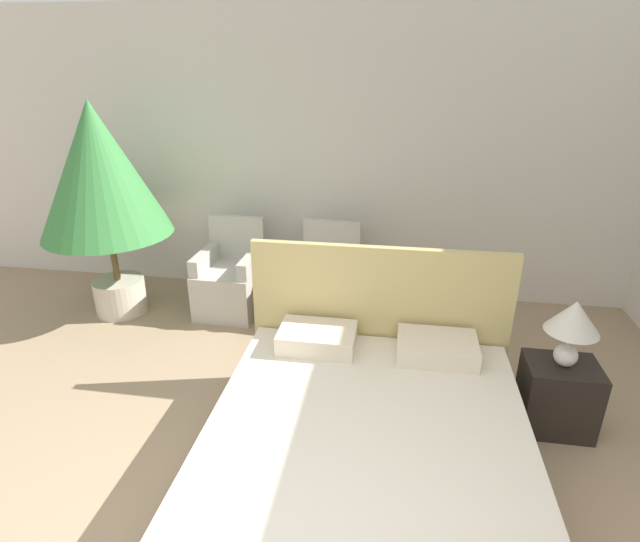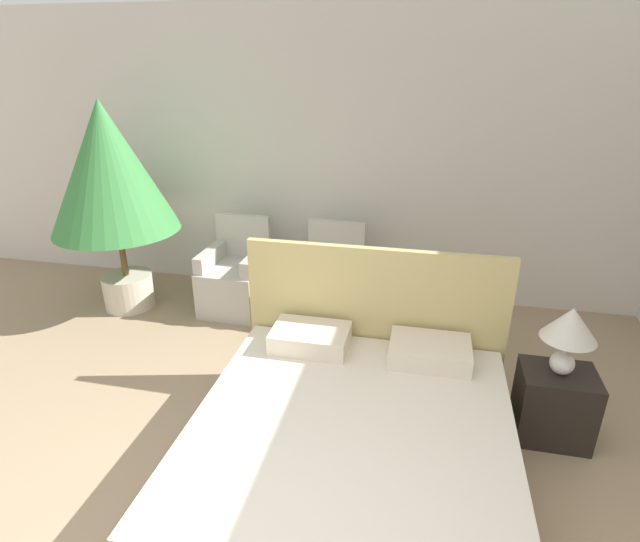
{
  "view_description": "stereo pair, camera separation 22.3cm",
  "coord_description": "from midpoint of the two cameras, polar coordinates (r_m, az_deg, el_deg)",
  "views": [
    {
      "loc": [
        0.52,
        -1.1,
        2.37
      ],
      "look_at": [
        -0.09,
        2.72,
        0.73
      ],
      "focal_mm": 28.0,
      "sensor_mm": 36.0,
      "label": 1
    },
    {
      "loc": [
        0.74,
        -1.06,
        2.37
      ],
      "look_at": [
        -0.09,
        2.72,
        0.73
      ],
      "focal_mm": 28.0,
      "sensor_mm": 36.0,
      "label": 2
    }
  ],
  "objects": [
    {
      "name": "wall_back",
      "position": [
        5.18,
        1.96,
        12.71
      ],
      "size": [
        10.0,
        0.06,
        2.9
      ],
      "color": "silver",
      "rests_on": "ground_plane"
    },
    {
      "name": "side_table",
      "position": [
        4.98,
        -6.33,
        -2.93
      ],
      "size": [
        0.33,
        0.33,
        0.41
      ],
      "color": "brown",
      "rests_on": "ground_plane"
    },
    {
      "name": "armchair_near_window_left",
      "position": [
        5.13,
        -11.44,
        -1.38
      ],
      "size": [
        0.59,
        0.68,
        0.91
      ],
      "rotation": [
        0.0,
        0.0,
        -0.02
      ],
      "color": "#B7B2A8",
      "rests_on": "ground_plane"
    },
    {
      "name": "armchair_near_window_right",
      "position": [
        4.89,
        -0.71,
        -2.15
      ],
      "size": [
        0.63,
        0.72,
        0.91
      ],
      "rotation": [
        0.0,
        0.0,
        -0.08
      ],
      "color": "#B7B2A8",
      "rests_on": "ground_plane"
    },
    {
      "name": "table_lamp",
      "position": [
        3.54,
        25.36,
        -5.26
      ],
      "size": [
        0.34,
        0.34,
        0.47
      ],
      "color": "white",
      "rests_on": "nightstand"
    },
    {
      "name": "nightstand",
      "position": [
        3.83,
        23.96,
        -12.95
      ],
      "size": [
        0.47,
        0.37,
        0.5
      ],
      "color": "black",
      "rests_on": "ground_plane"
    },
    {
      "name": "potted_palm",
      "position": [
        5.11,
        -25.03,
        9.8
      ],
      "size": [
        1.2,
        1.2,
        2.07
      ],
      "color": "beige",
      "rests_on": "ground_plane"
    },
    {
      "name": "bed",
      "position": [
        3.13,
        3.33,
        -18.93
      ],
      "size": [
        1.86,
        1.99,
        1.18
      ],
      "color": "#8C7A5B",
      "rests_on": "ground_plane"
    }
  ]
}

